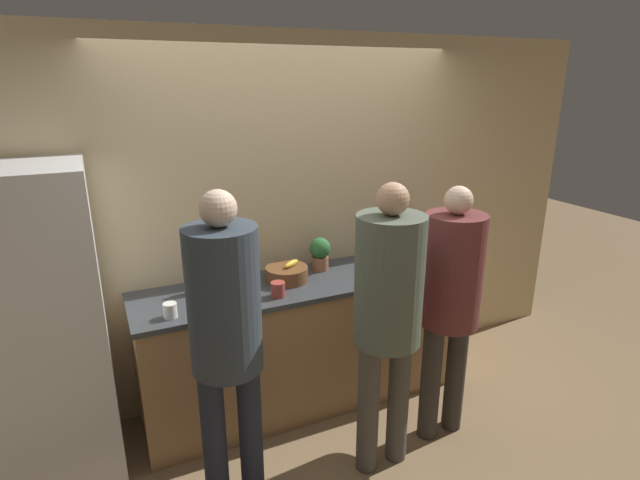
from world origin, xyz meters
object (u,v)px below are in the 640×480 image
at_px(bottle_amber, 426,240).
at_px(cup_red, 278,289).
at_px(person_left, 226,328).
at_px(utensil_crock, 404,248).
at_px(refrigerator, 32,333).
at_px(bottle_dark, 197,281).
at_px(person_center, 388,304).
at_px(bottle_red, 382,248).
at_px(potted_plant, 320,252).
at_px(fruit_bowl, 287,274).
at_px(cup_white, 170,310).
at_px(person_right, 451,292).

relative_size(bottle_amber, cup_red, 2.64).
xyz_separation_m(person_left, utensil_crock, (1.63, 0.83, -0.07)).
height_order(refrigerator, cup_red, refrigerator).
xyz_separation_m(person_left, bottle_dark, (0.02, 0.81, -0.05)).
relative_size(person_center, bottle_red, 8.90).
bearing_deg(bottle_amber, potted_plant, 179.82).
relative_size(fruit_bowl, cup_white, 3.28).
xyz_separation_m(bottle_dark, potted_plant, (0.90, 0.05, 0.05)).
height_order(utensil_crock, bottle_red, utensil_crock).
xyz_separation_m(person_left, cup_red, (0.47, 0.53, -0.09)).
relative_size(refrigerator, potted_plant, 7.75).
height_order(person_right, bottle_dark, person_right).
bearing_deg(refrigerator, person_left, -36.43).
relative_size(person_left, potted_plant, 7.46).
relative_size(person_left, bottle_red, 9.03).
relative_size(bottle_dark, cup_white, 2.37).
bearing_deg(potted_plant, utensil_crock, -1.78).
bearing_deg(bottle_red, utensil_crock, -19.21).
bearing_deg(bottle_red, person_center, -120.07).
bearing_deg(person_center, bottle_red, 59.93).
bearing_deg(potted_plant, person_right, -60.13).
relative_size(person_right, fruit_bowl, 5.78).
bearing_deg(utensil_crock, person_right, -104.85).
distance_m(refrigerator, person_left, 1.17).
xyz_separation_m(person_left, fruit_bowl, (0.62, 0.75, -0.08)).
height_order(person_center, bottle_amber, person_center).
distance_m(utensil_crock, bottle_red, 0.18).
bearing_deg(fruit_bowl, cup_white, -164.08).
xyz_separation_m(bottle_red, potted_plant, (-0.55, -0.04, 0.05)).
bearing_deg(person_right, bottle_dark, 149.74).
bearing_deg(cup_white, bottle_dark, 53.34).
bearing_deg(person_right, person_center, -170.67).
bearing_deg(cup_red, bottle_amber, 12.95).
bearing_deg(fruit_bowl, bottle_red, 9.12).
height_order(person_center, utensil_crock, person_center).
distance_m(person_right, bottle_red, 0.90).
bearing_deg(refrigerator, cup_white, -13.18).
distance_m(fruit_bowl, cup_white, 0.85).
xyz_separation_m(utensil_crock, potted_plant, (-0.72, 0.02, 0.06)).
xyz_separation_m(refrigerator, person_center, (1.83, -0.78, 0.15)).
bearing_deg(person_right, person_left, 179.61).
distance_m(refrigerator, bottle_amber, 2.79).
height_order(fruit_bowl, potted_plant, potted_plant).
xyz_separation_m(person_right, bottle_amber, (0.44, 0.86, 0.03)).
bearing_deg(potted_plant, bottle_dark, -177.14).
relative_size(person_right, bottle_red, 8.50).
bearing_deg(bottle_dark, cup_white, -126.66).
height_order(fruit_bowl, bottle_amber, bottle_amber).
height_order(refrigerator, person_left, refrigerator).
xyz_separation_m(cup_white, potted_plant, (1.12, 0.33, 0.09)).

